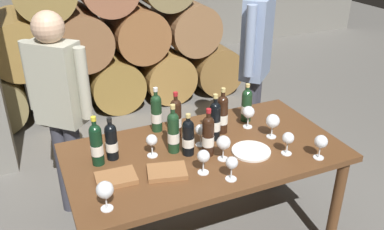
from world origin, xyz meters
TOP-DOWN VIEW (x-y plane):
  - barrel_stack at (0.00, 2.60)m, footprint 3.12×0.90m
  - dining_table at (0.00, 0.00)m, footprint 1.70×0.90m
  - wine_bottle_0 at (-0.55, 0.14)m, footprint 0.07×0.07m
  - wine_bottle_1 at (-0.18, 0.06)m, footprint 0.07×0.07m
  - wine_bottle_2 at (-0.01, -0.05)m, footprint 0.07×0.07m
  - wine_bottle_3 at (0.43, 0.25)m, footprint 0.07×0.07m
  - wine_bottle_4 at (0.12, 0.10)m, footprint 0.07×0.07m
  - wine_bottle_5 at (-0.64, 0.11)m, footprint 0.07×0.07m
  - wine_bottle_6 at (0.20, 0.16)m, footprint 0.07×0.07m
  - wine_bottle_7 at (-0.11, -0.00)m, footprint 0.07×0.07m
  - wine_bottle_8 at (-0.09, 0.25)m, footprint 0.07×0.07m
  - wine_bottle_9 at (-0.19, 0.36)m, footprint 0.07×0.07m
  - wine_glass_0 at (0.05, -0.14)m, footprint 0.08×0.08m
  - wine_glass_1 at (0.39, 0.15)m, footprint 0.08×0.08m
  - wine_glass_2 at (0.47, -0.03)m, footprint 0.09×0.09m
  - wine_glass_3 at (-0.69, -0.31)m, footprint 0.09×0.09m
  - wine_glass_4 at (-0.11, -0.22)m, footprint 0.07×0.07m
  - wine_glass_5 at (0.00, -0.34)m, footprint 0.07×0.07m
  - wine_glass_6 at (0.00, 0.06)m, footprint 0.07×0.07m
  - wine_glass_7 at (-0.32, 0.07)m, footprint 0.07×0.07m
  - wine_glass_8 at (0.59, -0.36)m, footprint 0.08×0.08m
  - wine_glass_9 at (0.44, -0.24)m, footprint 0.07×0.07m
  - tasting_notebook at (-0.58, -0.09)m, footprint 0.23×0.17m
  - leather_ledger at (-0.31, -0.15)m, footprint 0.25×0.21m
  - serving_plate at (0.25, -0.14)m, footprint 0.24×0.24m
  - sommelier_presenting at (0.81, 0.75)m, footprint 0.38×0.36m
  - taster_seated_left at (-0.75, 0.72)m, footprint 0.38×0.37m

SIDE VIEW (x-z plane):
  - dining_table at x=0.00m, z-range 0.29..1.05m
  - barrel_stack at x=0.00m, z-range -0.09..1.60m
  - serving_plate at x=0.25m, z-range 0.76..0.77m
  - tasting_notebook at x=-0.58m, z-range 0.76..0.79m
  - leather_ledger at x=-0.31m, z-range 0.76..0.79m
  - wine_glass_5 at x=0.00m, z-range 0.79..0.93m
  - wine_glass_7 at x=-0.32m, z-range 0.79..0.93m
  - wine_glass_6 at x=0.00m, z-range 0.79..0.94m
  - wine_glass_9 at x=0.44m, z-range 0.79..0.94m
  - wine_glass_4 at x=-0.11m, z-range 0.79..0.94m
  - wine_glass_8 at x=0.59m, z-range 0.79..0.94m
  - wine_glass_1 at x=0.39m, z-range 0.79..0.95m
  - wine_glass_0 at x=0.05m, z-range 0.79..0.95m
  - wine_glass_3 at x=-0.69m, z-range 0.79..0.95m
  - wine_glass_2 at x=0.47m, z-range 0.79..0.96m
  - wine_bottle_0 at x=-0.55m, z-range 0.74..1.01m
  - wine_bottle_7 at x=-0.11m, z-range 0.74..1.01m
  - wine_bottle_3 at x=0.43m, z-range 0.74..1.02m
  - wine_bottle_8 at x=-0.09m, z-range 0.74..1.04m
  - wine_bottle_2 at x=-0.01m, z-range 0.74..1.05m
  - wine_bottle_5 at x=-0.64m, z-range 0.74..1.05m
  - wine_bottle_9 at x=-0.19m, z-range 0.74..1.05m
  - wine_bottle_4 at x=0.12m, z-range 0.74..1.05m
  - wine_bottle_1 at x=-0.18m, z-range 0.74..1.05m
  - wine_bottle_6 at x=0.20m, z-range 0.74..1.06m
  - taster_seated_left at x=-0.75m, z-range 0.15..1.69m
  - sommelier_presenting at x=0.81m, z-range 0.19..1.90m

